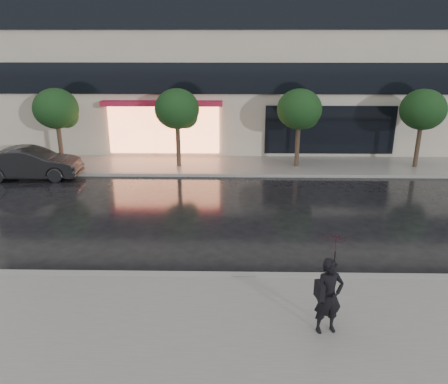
{
  "coord_description": "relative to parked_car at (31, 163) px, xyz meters",
  "views": [
    {
      "loc": [
        -0.28,
        -11.52,
        6.17
      ],
      "look_at": [
        -0.54,
        2.19,
        1.4
      ],
      "focal_mm": 35.0,
      "sensor_mm": 36.0,
      "label": 1
    }
  ],
  "objects": [
    {
      "name": "curb_far",
      "position": [
        9.69,
        0.48,
        -0.67
      ],
      "size": [
        60.0,
        0.25,
        0.14
      ],
      "primitive_type": "cube",
      "color": "gray",
      "rests_on": "ground"
    },
    {
      "name": "tree_far_east",
      "position": [
        18.75,
        2.01,
        2.18
      ],
      "size": [
        2.2,
        2.2,
        3.99
      ],
      "color": "#33261C",
      "rests_on": "ground"
    },
    {
      "name": "tree_mid_west",
      "position": [
        6.75,
        2.01,
        2.18
      ],
      "size": [
        2.2,
        2.2,
        3.99
      ],
      "color": "#33261C",
      "rests_on": "ground"
    },
    {
      "name": "curb_near",
      "position": [
        9.69,
        -9.02,
        -0.67
      ],
      "size": [
        60.0,
        0.25,
        0.14
      ],
      "primitive_type": "cube",
      "color": "gray",
      "rests_on": "ground"
    },
    {
      "name": "parked_car",
      "position": [
        0.0,
        0.0,
        0.0
      ],
      "size": [
        4.57,
        1.81,
        1.48
      ],
      "primitive_type": "imported",
      "rotation": [
        0.0,
        0.0,
        1.63
      ],
      "color": "black",
      "rests_on": "ground"
    },
    {
      "name": "tree_far_west",
      "position": [
        0.75,
        2.01,
        2.18
      ],
      "size": [
        2.2,
        2.2,
        3.99
      ],
      "color": "#33261C",
      "rests_on": "ground"
    },
    {
      "name": "sidewalk_near",
      "position": [
        9.69,
        -11.27,
        -0.68
      ],
      "size": [
        60.0,
        4.5,
        0.12
      ],
      "primitive_type": "cube",
      "color": "slate",
      "rests_on": "ground"
    },
    {
      "name": "tree_mid_east",
      "position": [
        12.75,
        2.01,
        2.18
      ],
      "size": [
        2.2,
        2.2,
        3.99
      ],
      "color": "#33261C",
      "rests_on": "ground"
    },
    {
      "name": "sidewalk_far",
      "position": [
        9.69,
        2.23,
        -0.68
      ],
      "size": [
        60.0,
        3.5,
        0.12
      ],
      "primitive_type": "cube",
      "color": "slate",
      "rests_on": "ground"
    },
    {
      "name": "ground",
      "position": [
        9.69,
        -8.02,
        -0.74
      ],
      "size": [
        120.0,
        120.0,
        0.0
      ],
      "primitive_type": "plane",
      "color": "black",
      "rests_on": "ground"
    },
    {
      "name": "pedestrian_with_umbrella",
      "position": [
        11.53,
        -11.4,
        0.8
      ],
      "size": [
        0.97,
        0.99,
        2.3
      ],
      "rotation": [
        0.0,
        0.0,
        0.23
      ],
      "color": "black",
      "rests_on": "sidewalk_near"
    }
  ]
}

